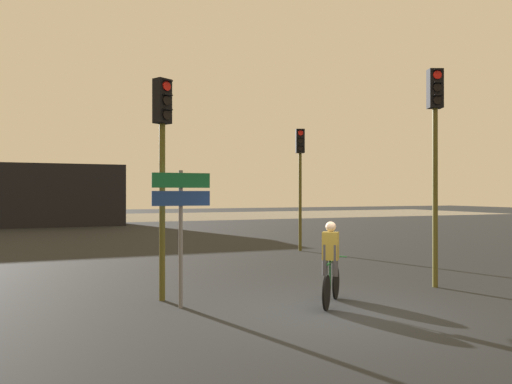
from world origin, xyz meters
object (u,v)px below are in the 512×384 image
(traffic_light_near_right, at_px, (435,137))
(distant_building, at_px, (13,195))
(direction_sign_post, at_px, (181,213))
(traffic_light_far_right, at_px, (300,166))
(traffic_light_near_left, at_px, (162,147))
(cyclist, at_px, (331,263))

(traffic_light_near_right, bearing_deg, distant_building, -48.76)
(direction_sign_post, bearing_deg, traffic_light_far_right, -128.59)
(distant_building, xyz_separation_m, traffic_light_near_left, (4.34, -25.74, 1.08))
(distant_building, bearing_deg, traffic_light_near_right, -68.65)
(traffic_light_near_right, xyz_separation_m, cyclist, (-3.18, -0.67, -2.64))
(traffic_light_near_right, bearing_deg, traffic_light_near_left, 10.76)
(traffic_light_far_right, xyz_separation_m, direction_sign_post, (-6.40, -7.45, -1.38))
(traffic_light_near_right, height_order, traffic_light_near_left, traffic_light_near_right)
(traffic_light_near_right, relative_size, traffic_light_far_right, 1.10)
(distant_building, height_order, direction_sign_post, distant_building)
(traffic_light_far_right, bearing_deg, direction_sign_post, 68.46)
(direction_sign_post, xyz_separation_m, cyclist, (2.74, -0.86, -0.97))
(distant_building, distance_m, traffic_light_near_right, 28.73)
(direction_sign_post, bearing_deg, traffic_light_near_left, -74.70)
(traffic_light_far_right, xyz_separation_m, cyclist, (-3.65, -8.31, -2.36))
(traffic_light_near_right, distance_m, traffic_light_far_right, 7.66)
(traffic_light_near_left, xyz_separation_m, cyclist, (2.93, -1.65, -2.29))
(distant_building, bearing_deg, traffic_light_near_left, -80.43)
(distant_building, xyz_separation_m, traffic_light_far_right, (10.92, -19.08, 1.15))
(traffic_light_far_right, relative_size, traffic_light_near_left, 1.02)
(traffic_light_far_right, distance_m, direction_sign_post, 9.92)
(traffic_light_near_right, bearing_deg, direction_sign_post, 18.08)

